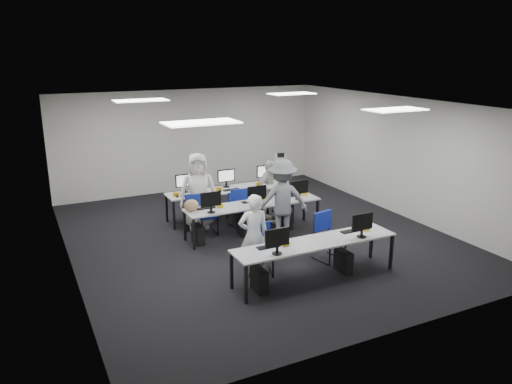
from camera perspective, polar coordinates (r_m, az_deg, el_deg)
name	(u,v)px	position (r m, az deg, el deg)	size (l,w,h in m)	color
room	(257,173)	(10.98, 0.15, 2.23)	(9.00, 9.02, 3.00)	black
ceiling_panels	(257,105)	(10.72, 0.16, 9.96)	(5.20, 4.60, 0.02)	white
desk_front	(315,244)	(9.24, 6.81, -5.94)	(3.20, 0.70, 0.73)	#B9BABD
desk_mid	(253,206)	(11.37, -0.30, -1.57)	(3.20, 0.70, 0.73)	#B9BABD
desk_back	(229,191)	(12.59, -3.09, 0.16)	(3.20, 0.70, 0.73)	#B9BABD
equipment_front	(307,263)	(9.25, 5.80, -8.03)	(2.51, 0.41, 1.19)	#0D3AA9
equipment_mid	(246,220)	(11.38, -1.13, -3.27)	(2.91, 0.41, 1.19)	white
equipment_back	(236,202)	(12.77, -2.31, -1.10)	(2.91, 0.41, 1.19)	white
chair_0	(260,258)	(9.55, 0.46, -7.54)	(0.61, 0.63, 0.96)	navy
chair_1	(329,245)	(10.23, 8.31, -6.03)	(0.56, 0.60, 0.97)	navy
chair_2	(208,222)	(11.59, -5.56, -3.48)	(0.45, 0.48, 0.83)	navy
chair_3	(239,216)	(12.02, -1.94, -2.71)	(0.47, 0.50, 0.82)	navy
chair_4	(283,210)	(12.39, 3.15, -2.10)	(0.51, 0.54, 0.85)	navy
chair_5	(195,217)	(11.90, -7.03, -2.88)	(0.57, 0.59, 0.91)	navy
chair_6	(237,211)	(12.32, -2.19, -2.14)	(0.49, 0.52, 0.88)	navy
chair_7	(279,206)	(12.71, 2.62, -1.58)	(0.44, 0.48, 0.88)	navy
handbag	(191,205)	(10.88, -7.41, -1.52)	(0.33, 0.21, 0.27)	olive
student_0	(254,235)	(9.26, -0.28, -4.99)	(0.58, 0.38, 1.59)	silver
student_1	(278,188)	(12.12, 2.53, 0.46)	(0.84, 0.66, 1.74)	silver
student_2	(198,191)	(11.76, -6.61, 0.09)	(0.89, 0.58, 1.82)	silver
student_3	(269,190)	(12.45, 1.47, 0.28)	(0.87, 0.36, 1.48)	silver
photographer	(282,200)	(10.97, 2.98, -0.94)	(1.19, 0.68, 1.84)	gray
dslr_camera	(281,155)	(10.90, 2.84, 4.27)	(0.14, 0.18, 0.10)	black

